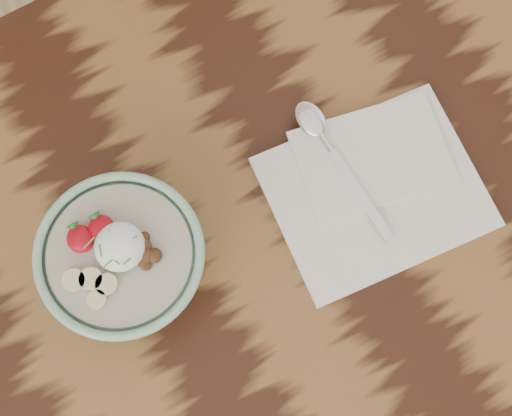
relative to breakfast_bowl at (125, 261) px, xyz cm
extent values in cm
cube|color=black|center=(22.40, -8.95, -7.79)|extent=(160.00, 90.00, 4.00)
cylinder|color=#85B495|center=(0.01, -0.02, -5.25)|extent=(7.51, 7.51, 1.07)
torus|color=#85B495|center=(0.01, -0.02, 3.51)|extent=(17.08, 17.08, 0.98)
cylinder|color=beige|center=(0.01, -0.02, 2.97)|extent=(14.49, 14.49, 0.89)
ellipsoid|color=white|center=(0.48, 0.34, 4.39)|extent=(5.05, 5.05, 2.78)
ellipsoid|color=#990711|center=(-2.53, 3.06, 4.15)|extent=(2.66, 2.93, 1.46)
cone|color=#286623|center=(-2.53, 4.26, 4.45)|extent=(1.40, 1.03, 1.52)
ellipsoid|color=#990711|center=(-0.24, 2.91, 4.15)|extent=(2.66, 2.93, 1.46)
cone|color=#286623|center=(-0.24, 4.10, 4.45)|extent=(1.40, 1.03, 1.52)
cylinder|color=beige|center=(-4.93, -0.27, 3.82)|extent=(2.28, 2.28, 0.70)
cylinder|color=beige|center=(-3.44, -0.97, 3.82)|extent=(2.32, 2.32, 0.70)
cylinder|color=beige|center=(-2.35, -2.19, 3.82)|extent=(2.18, 2.18, 0.70)
cylinder|color=beige|center=(-3.83, -3.04, 3.82)|extent=(1.90, 1.90, 0.70)
ellipsoid|color=#512D17|center=(3.00, -2.00, 3.96)|extent=(1.63, 1.64, 1.10)
ellipsoid|color=#512D17|center=(2.32, -1.60, 3.99)|extent=(2.00, 2.01, 1.22)
ellipsoid|color=#512D17|center=(1.83, -1.82, 3.95)|extent=(1.99, 1.96, 0.94)
ellipsoid|color=#512D17|center=(2.45, -0.80, 4.04)|extent=(2.24, 2.10, 1.23)
ellipsoid|color=#512D17|center=(1.88, -0.10, 3.84)|extent=(1.65, 1.68, 0.63)
ellipsoid|color=#512D17|center=(2.96, 0.12, 3.86)|extent=(1.68, 1.68, 0.76)
ellipsoid|color=#512D17|center=(1.86, -2.44, 3.80)|extent=(1.19, 1.20, 0.80)
cylinder|color=#558A3A|center=(0.68, 1.41, 5.42)|extent=(0.80, 1.33, 0.23)
cylinder|color=#558A3A|center=(-1.84, 1.89, 5.42)|extent=(1.45, 0.62, 0.23)
cylinder|color=#558A3A|center=(0.51, -1.57, 5.42)|extent=(0.98, 0.34, 0.21)
cylinder|color=#558A3A|center=(-1.21, 0.68, 5.42)|extent=(0.52, 1.22, 0.22)
cylinder|color=#558A3A|center=(0.96, -0.83, 5.42)|extent=(0.81, 0.76, 0.21)
cylinder|color=#558A3A|center=(1.76, 0.11, 5.42)|extent=(1.54, 0.26, 0.23)
cylinder|color=#558A3A|center=(-0.40, -1.00, 5.42)|extent=(0.45, 0.99, 0.21)
cylinder|color=#558A3A|center=(0.10, -0.55, 5.42)|extent=(0.86, 0.67, 0.21)
cylinder|color=#558A3A|center=(-1.17, -0.85, 5.42)|extent=(1.25, 0.44, 0.22)
cylinder|color=#558A3A|center=(1.48, -0.03, 5.42)|extent=(0.74, 1.57, 0.24)
cube|color=white|center=(27.93, -5.80, -5.34)|extent=(25.12, 21.18, 0.89)
cube|color=white|center=(29.71, -2.23, -4.63)|extent=(19.04, 14.95, 0.54)
cube|color=silver|center=(25.99, -5.41, -4.18)|extent=(1.35, 11.89, 0.36)
cylinder|color=silver|center=(25.85, 2.08, -4.00)|extent=(0.78, 3.11, 0.72)
ellipsoid|color=silver|center=(25.80, 5.05, -3.87)|extent=(3.24, 4.79, 0.98)
camera|label=1|loc=(4.94, -18.58, 72.47)|focal=50.00mm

